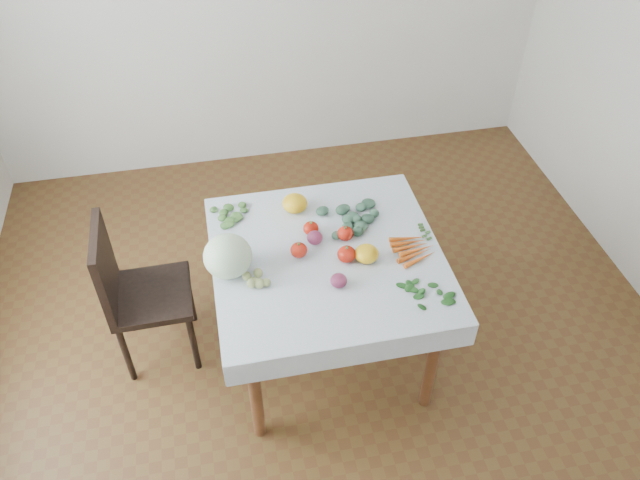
% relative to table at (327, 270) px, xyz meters
% --- Properties ---
extents(ground, '(4.00, 4.00, 0.00)m').
position_rel_table_xyz_m(ground, '(0.00, 0.00, -0.65)').
color(ground, brown).
extents(table, '(1.00, 1.00, 0.75)m').
position_rel_table_xyz_m(table, '(0.00, 0.00, 0.00)').
color(table, brown).
rests_on(table, ground).
extents(tablecloth, '(1.12, 1.12, 0.01)m').
position_rel_table_xyz_m(tablecloth, '(0.00, 0.00, 0.10)').
color(tablecloth, white).
rests_on(tablecloth, table).
extents(chair, '(0.42, 0.42, 0.91)m').
position_rel_table_xyz_m(chair, '(-0.99, 0.20, -0.13)').
color(chair, black).
rests_on(chair, ground).
extents(cabbage, '(0.30, 0.30, 0.21)m').
position_rel_table_xyz_m(cabbage, '(-0.48, -0.02, 0.21)').
color(cabbage, silver).
rests_on(cabbage, tablecloth).
extents(tomato_a, '(0.11, 0.11, 0.07)m').
position_rel_table_xyz_m(tomato_a, '(0.11, 0.10, 0.14)').
color(tomato_a, '#B61B0C').
rests_on(tomato_a, tablecloth).
extents(tomato_b, '(0.10, 0.10, 0.07)m').
position_rel_table_xyz_m(tomato_b, '(-0.05, 0.17, 0.14)').
color(tomato_b, '#B61B0C').
rests_on(tomato_b, tablecloth).
extents(tomato_c, '(0.09, 0.09, 0.07)m').
position_rel_table_xyz_m(tomato_c, '(-0.14, 0.03, 0.14)').
color(tomato_c, '#B61B0C').
rests_on(tomato_c, tablecloth).
extents(tomato_d, '(0.12, 0.12, 0.08)m').
position_rel_table_xyz_m(tomato_d, '(0.08, -0.05, 0.14)').
color(tomato_d, '#B61B0C').
rests_on(tomato_d, tablecloth).
extents(heirloom_back, '(0.14, 0.14, 0.09)m').
position_rel_table_xyz_m(heirloom_back, '(-0.10, 0.37, 0.15)').
color(heirloom_back, gold).
rests_on(heirloom_back, tablecloth).
extents(heirloom_front, '(0.13, 0.13, 0.08)m').
position_rel_table_xyz_m(heirloom_front, '(0.18, -0.07, 0.14)').
color(heirloom_front, gold).
rests_on(heirloom_front, tablecloth).
extents(onion_a, '(0.08, 0.08, 0.07)m').
position_rel_table_xyz_m(onion_a, '(-0.04, 0.10, 0.14)').
color(onion_a, maroon).
rests_on(onion_a, tablecloth).
extents(onion_b, '(0.09, 0.09, 0.07)m').
position_rel_table_xyz_m(onion_b, '(0.01, -0.21, 0.14)').
color(onion_b, maroon).
rests_on(onion_b, tablecloth).
extents(tomatillo_cluster, '(0.14, 0.10, 0.04)m').
position_rel_table_xyz_m(tomatillo_cluster, '(-0.37, -0.11, 0.12)').
color(tomatillo_cluster, '#ADBA6B').
rests_on(tomatillo_cluster, tablecloth).
extents(carrot_bunch, '(0.19, 0.22, 0.03)m').
position_rel_table_xyz_m(carrot_bunch, '(0.42, -0.05, 0.12)').
color(carrot_bunch, orange).
rests_on(carrot_bunch, tablecloth).
extents(kale_bunch, '(0.28, 0.22, 0.04)m').
position_rel_table_xyz_m(kale_bunch, '(0.17, 0.22, 0.12)').
color(kale_bunch, '#3C624B').
rests_on(kale_bunch, tablecloth).
extents(basil_bunch, '(0.23, 0.16, 0.01)m').
position_rel_table_xyz_m(basil_bunch, '(0.41, -0.34, 0.11)').
color(basil_bunch, '#1C5A1F').
rests_on(basil_bunch, tablecloth).
extents(dill_bunch, '(0.21, 0.17, 0.02)m').
position_rel_table_xyz_m(dill_bunch, '(-0.45, 0.38, 0.11)').
color(dill_bunch, '#4E7E39').
rests_on(dill_bunch, tablecloth).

